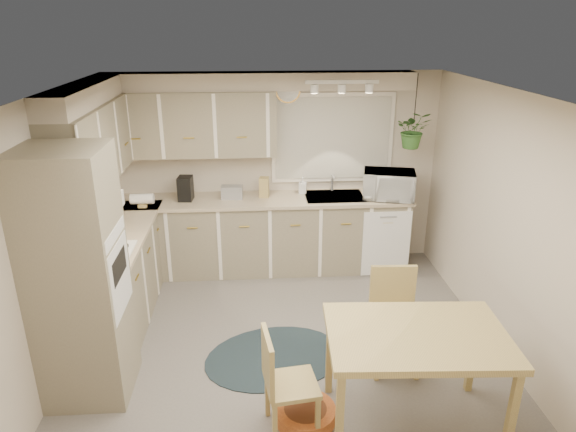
% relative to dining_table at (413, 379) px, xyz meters
% --- Properties ---
extents(floor, '(4.20, 4.20, 0.00)m').
position_rel_dining_table_xyz_m(floor, '(-0.89, 0.97, -0.41)').
color(floor, slate).
rests_on(floor, ground).
extents(ceiling, '(4.20, 4.20, 0.00)m').
position_rel_dining_table_xyz_m(ceiling, '(-0.89, 0.97, 1.99)').
color(ceiling, silver).
rests_on(ceiling, wall_back).
extents(wall_back, '(4.00, 0.04, 2.40)m').
position_rel_dining_table_xyz_m(wall_back, '(-0.89, 3.07, 0.79)').
color(wall_back, '#BDB09D').
rests_on(wall_back, floor).
extents(wall_front, '(4.00, 0.04, 2.40)m').
position_rel_dining_table_xyz_m(wall_front, '(-0.89, -1.13, 0.79)').
color(wall_front, '#BDB09D').
rests_on(wall_front, floor).
extents(wall_left, '(0.04, 4.20, 2.40)m').
position_rel_dining_table_xyz_m(wall_left, '(-2.89, 0.97, 0.79)').
color(wall_left, '#BDB09D').
rests_on(wall_left, floor).
extents(wall_right, '(0.04, 4.20, 2.40)m').
position_rel_dining_table_xyz_m(wall_right, '(1.11, 0.97, 0.79)').
color(wall_right, '#BDB09D').
rests_on(wall_right, floor).
extents(base_cab_left, '(0.60, 1.85, 0.90)m').
position_rel_dining_table_xyz_m(base_cab_left, '(-2.59, 1.84, 0.04)').
color(base_cab_left, gray).
rests_on(base_cab_left, floor).
extents(base_cab_back, '(3.60, 0.60, 0.90)m').
position_rel_dining_table_xyz_m(base_cab_back, '(-1.09, 2.77, 0.04)').
color(base_cab_back, gray).
rests_on(base_cab_back, floor).
extents(counter_left, '(0.64, 1.89, 0.04)m').
position_rel_dining_table_xyz_m(counter_left, '(-2.58, 1.84, 0.51)').
color(counter_left, '#C0AD8C').
rests_on(counter_left, base_cab_left).
extents(counter_back, '(3.64, 0.64, 0.04)m').
position_rel_dining_table_xyz_m(counter_back, '(-1.09, 2.76, 0.51)').
color(counter_back, '#C0AD8C').
rests_on(counter_back, base_cab_back).
extents(oven_stack, '(0.65, 0.65, 2.10)m').
position_rel_dining_table_xyz_m(oven_stack, '(-2.56, 0.59, 0.64)').
color(oven_stack, gray).
rests_on(oven_stack, floor).
extents(wall_oven_face, '(0.02, 0.56, 0.58)m').
position_rel_dining_table_xyz_m(wall_oven_face, '(-2.24, 0.59, 0.64)').
color(wall_oven_face, silver).
rests_on(wall_oven_face, oven_stack).
extents(upper_cab_left, '(0.35, 2.00, 0.75)m').
position_rel_dining_table_xyz_m(upper_cab_left, '(-2.71, 1.97, 1.41)').
color(upper_cab_left, gray).
rests_on(upper_cab_left, wall_left).
extents(upper_cab_back, '(2.00, 0.35, 0.75)m').
position_rel_dining_table_xyz_m(upper_cab_back, '(-1.89, 2.89, 1.41)').
color(upper_cab_back, gray).
rests_on(upper_cab_back, wall_back).
extents(soffit_left, '(0.30, 2.00, 0.20)m').
position_rel_dining_table_xyz_m(soffit_left, '(-2.74, 1.97, 1.89)').
color(soffit_left, '#BDB09D').
rests_on(soffit_left, wall_left).
extents(soffit_back, '(3.60, 0.30, 0.20)m').
position_rel_dining_table_xyz_m(soffit_back, '(-1.09, 2.92, 1.89)').
color(soffit_back, '#BDB09D').
rests_on(soffit_back, wall_back).
extents(cooktop, '(0.52, 0.58, 0.02)m').
position_rel_dining_table_xyz_m(cooktop, '(-2.57, 1.27, 0.53)').
color(cooktop, silver).
rests_on(cooktop, counter_left).
extents(range_hood, '(0.40, 0.60, 0.14)m').
position_rel_dining_table_xyz_m(range_hood, '(-2.59, 1.27, 0.99)').
color(range_hood, silver).
rests_on(range_hood, upper_cab_left).
extents(window_blinds, '(1.40, 0.02, 1.00)m').
position_rel_dining_table_xyz_m(window_blinds, '(-0.19, 3.04, 1.19)').
color(window_blinds, beige).
rests_on(window_blinds, wall_back).
extents(window_frame, '(1.50, 0.02, 1.10)m').
position_rel_dining_table_xyz_m(window_frame, '(-0.19, 3.05, 1.19)').
color(window_frame, silver).
rests_on(window_frame, wall_back).
extents(sink, '(0.70, 0.48, 0.10)m').
position_rel_dining_table_xyz_m(sink, '(-0.19, 2.77, 0.49)').
color(sink, '#9FA1A6').
rests_on(sink, counter_back).
extents(dishwasher_front, '(0.58, 0.02, 0.83)m').
position_rel_dining_table_xyz_m(dishwasher_front, '(0.41, 2.46, 0.01)').
color(dishwasher_front, silver).
rests_on(dishwasher_front, base_cab_back).
extents(track_light_bar, '(0.80, 0.04, 0.04)m').
position_rel_dining_table_xyz_m(track_light_bar, '(-0.19, 2.52, 1.92)').
color(track_light_bar, silver).
rests_on(track_light_bar, ceiling).
extents(wall_clock, '(0.30, 0.03, 0.30)m').
position_rel_dining_table_xyz_m(wall_clock, '(-0.74, 3.04, 1.77)').
color(wall_clock, gold).
rests_on(wall_clock, wall_back).
extents(dining_table, '(1.36, 0.94, 0.82)m').
position_rel_dining_table_xyz_m(dining_table, '(0.00, 0.00, 0.00)').
color(dining_table, tan).
rests_on(dining_table, floor).
extents(chair_left, '(0.44, 0.44, 0.85)m').
position_rel_dining_table_xyz_m(chair_left, '(-0.92, 0.02, 0.01)').
color(chair_left, tan).
rests_on(chair_left, floor).
extents(chair_back, '(0.45, 0.45, 0.92)m').
position_rel_dining_table_xyz_m(chair_back, '(0.05, 0.70, 0.05)').
color(chair_back, tan).
rests_on(chair_back, floor).
extents(braided_rug, '(1.50, 1.26, 0.01)m').
position_rel_dining_table_xyz_m(braided_rug, '(-1.01, 0.90, -0.41)').
color(braided_rug, black).
rests_on(braided_rug, floor).
extents(pet_bed, '(0.59, 0.59, 0.11)m').
position_rel_dining_table_xyz_m(pet_bed, '(-0.80, 0.09, -0.36)').
color(pet_bed, '#C36427').
rests_on(pet_bed, floor).
extents(microwave, '(0.66, 0.46, 0.41)m').
position_rel_dining_table_xyz_m(microwave, '(0.45, 2.67, 0.73)').
color(microwave, silver).
rests_on(microwave, counter_back).
extents(soap_bottle, '(0.12, 0.22, 0.09)m').
position_rel_dining_table_xyz_m(soap_bottle, '(-0.56, 2.92, 0.57)').
color(soap_bottle, silver).
rests_on(soap_bottle, counter_back).
extents(hanging_plant, '(0.45, 0.49, 0.34)m').
position_rel_dining_table_xyz_m(hanging_plant, '(0.69, 2.67, 1.31)').
color(hanging_plant, '#315F26').
rests_on(hanging_plant, ceiling).
extents(coffee_maker, '(0.18, 0.21, 0.29)m').
position_rel_dining_table_xyz_m(coffee_maker, '(-1.97, 2.77, 0.67)').
color(coffee_maker, black).
rests_on(coffee_maker, counter_back).
extents(toaster, '(0.26, 0.16, 0.15)m').
position_rel_dining_table_xyz_m(toaster, '(-1.43, 2.79, 0.60)').
color(toaster, '#9FA1A6').
rests_on(toaster, counter_back).
extents(knife_block, '(0.13, 0.13, 0.24)m').
position_rel_dining_table_xyz_m(knife_block, '(-1.04, 2.82, 0.65)').
color(knife_block, tan).
rests_on(knife_block, counter_back).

